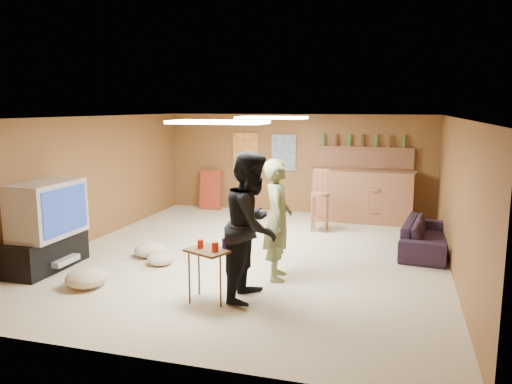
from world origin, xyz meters
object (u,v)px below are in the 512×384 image
(person_olive, at_px, (278,220))
(person_black, at_px, (252,226))
(tv_body, at_px, (47,209))
(sofa, at_px, (427,236))
(bar_counter, at_px, (362,195))
(tray_table, at_px, (209,275))

(person_olive, height_order, person_black, person_black)
(tv_body, bearing_deg, person_black, -4.08)
(tv_body, xyz_separation_m, sofa, (5.35, 2.49, -0.64))
(person_black, bearing_deg, tv_body, 87.89)
(bar_counter, bearing_deg, sofa, -58.57)
(person_black, bearing_deg, person_olive, -8.04)
(tv_body, relative_size, person_olive, 0.66)
(tv_body, distance_m, sofa, 5.93)
(sofa, height_order, tray_table, tray_table)
(person_olive, xyz_separation_m, sofa, (2.06, 1.94, -0.57))
(tv_body, distance_m, tray_table, 2.79)
(tray_table, bearing_deg, tv_body, 169.76)
(person_olive, distance_m, tray_table, 1.30)
(bar_counter, bearing_deg, person_olive, -102.37)
(bar_counter, relative_size, tray_table, 3.05)
(person_black, bearing_deg, sofa, -36.98)
(sofa, distance_m, tray_table, 3.99)
(tv_body, height_order, person_black, person_black)
(tray_table, bearing_deg, bar_counter, 73.53)
(tv_body, distance_m, person_black, 3.17)
(tv_body, height_order, person_olive, person_olive)
(tv_body, bearing_deg, tray_table, -10.24)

